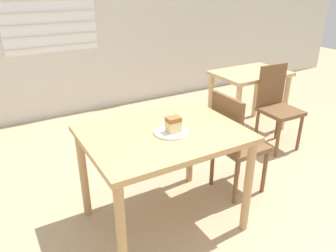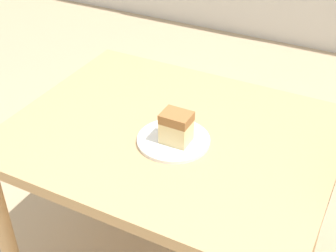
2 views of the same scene
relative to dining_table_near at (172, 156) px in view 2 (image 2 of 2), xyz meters
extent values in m
cube|color=tan|center=(0.00, 0.00, 0.09)|extent=(1.06, 0.84, 0.04)
cylinder|color=tan|center=(-0.48, -0.37, -0.30)|extent=(0.06, 0.06, 0.73)
cylinder|color=tan|center=(-0.48, 0.37, -0.30)|extent=(0.06, 0.06, 0.73)
cylinder|color=tan|center=(0.48, 0.37, -0.30)|extent=(0.06, 0.06, 0.73)
cylinder|color=white|center=(0.03, -0.06, 0.11)|extent=(0.23, 0.23, 0.01)
cube|color=#E5CC89|center=(0.05, -0.06, 0.16)|extent=(0.09, 0.07, 0.07)
cube|color=#936033|center=(0.05, -0.06, 0.21)|extent=(0.09, 0.07, 0.03)
camera|label=1|loc=(-0.97, -1.76, 1.06)|focal=35.00mm
camera|label=2|loc=(0.57, -1.13, 1.00)|focal=50.00mm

